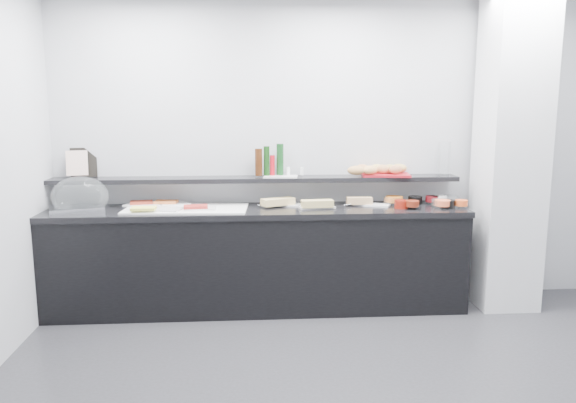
{
  "coord_description": "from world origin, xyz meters",
  "views": [
    {
      "loc": [
        -0.76,
        -3.07,
        1.79
      ],
      "look_at": [
        -0.45,
        1.45,
        1.0
      ],
      "focal_mm": 35.0,
      "sensor_mm": 36.0,
      "label": 1
    }
  ],
  "objects": [
    {
      "name": "shaker_salt",
      "position": [
        -0.42,
        1.91,
        1.2
      ],
      "size": [
        0.04,
        0.04,
        0.07
      ],
      "primitive_type": "cylinder",
      "rotation": [
        0.0,
        0.0,
        -0.1
      ],
      "color": "white",
      "rests_on": "condiment_tray"
    },
    {
      "name": "food_salmon",
      "position": [
        -1.5,
        1.85,
        0.94
      ],
      "size": [
        0.21,
        0.14,
        0.02
      ],
      "primitive_type": "cube",
      "rotation": [
        0.0,
        0.0,
        -0.11
      ],
      "color": "orange",
      "rests_on": "platter_salmon"
    },
    {
      "name": "fill_red_jam",
      "position": [
        0.63,
        1.58,
        0.95
      ],
      "size": [
        0.14,
        0.14,
        0.05
      ],
      "primitive_type": "cylinder",
      "rotation": [
        0.0,
        0.0,
        -0.25
      ],
      "color": "#631D0E",
      "rests_on": "bowl_red_jam"
    },
    {
      "name": "cloche_base",
      "position": [
        -2.22,
        1.68,
        0.92
      ],
      "size": [
        0.5,
        0.41,
        0.04
      ],
      "primitive_type": "cube",
      "rotation": [
        0.0,
        0.0,
        0.33
      ],
      "color": "silver",
      "rests_on": "counter_top"
    },
    {
      "name": "counter_top",
      "position": [
        -0.7,
        1.7,
        0.88
      ],
      "size": [
        3.62,
        0.62,
        0.05
      ],
      "primitive_type": "cube",
      "color": "black",
      "rests_on": "buffet_cabinet"
    },
    {
      "name": "carafe",
      "position": [
        1.0,
        1.89,
        1.3
      ],
      "size": [
        0.14,
        0.14,
        0.3
      ],
      "primitive_type": "cylinder",
      "rotation": [
        0.0,
        0.0,
        -0.27
      ],
      "color": "silver",
      "rests_on": "wall_shelf"
    },
    {
      "name": "condiment_tray",
      "position": [
        -0.49,
        1.85,
        1.16
      ],
      "size": [
        0.31,
        0.22,
        0.01
      ],
      "primitive_type": "cube",
      "rotation": [
        0.0,
        0.0,
        -0.12
      ],
      "color": "white",
      "rests_on": "wall_shelf"
    },
    {
      "name": "bowl_red_jam",
      "position": [
        0.54,
        1.62,
        0.94
      ],
      "size": [
        0.12,
        0.12,
        0.07
      ],
      "primitive_type": "cylinder",
      "rotation": [
        0.0,
        0.0,
        -0.01
      ],
      "color": "maroon",
      "rests_on": "counter_top"
    },
    {
      "name": "bottle_green_a",
      "position": [
        -0.61,
        1.89,
        1.29
      ],
      "size": [
        0.07,
        0.07,
        0.26
      ],
      "primitive_type": "cylinder",
      "rotation": [
        0.0,
        0.0,
        -0.35
      ],
      "color": "#10360E",
      "rests_on": "condiment_tray"
    },
    {
      "name": "fill_black_jam",
      "position": [
        0.88,
        1.8,
        0.95
      ],
      "size": [
        0.14,
        0.14,
        0.05
      ],
      "primitive_type": "cylinder",
      "rotation": [
        0.0,
        0.0,
        0.2
      ],
      "color": "#5B0D11",
      "rests_on": "bowl_black_jam"
    },
    {
      "name": "fill_black_fruit",
      "position": [
        1.06,
        1.58,
        0.95
      ],
      "size": [
        0.14,
        0.14,
        0.05
      ],
      "primitive_type": "cylinder",
      "rotation": [
        0.0,
        0.0,
        -0.34
      ],
      "color": "#E4521F",
      "rests_on": "bowl_black_fruit"
    },
    {
      "name": "sandwich_food_right",
      "position": [
        0.21,
        1.77,
        0.94
      ],
      "size": [
        0.23,
        0.09,
        0.06
      ],
      "primitive_type": "cube",
      "rotation": [
        0.0,
        0.0,
        -0.04
      ],
      "color": "tan",
      "rests_on": "sandwich_plate_right"
    },
    {
      "name": "food_meat_b",
      "position": [
        -1.22,
        1.59,
        0.94
      ],
      "size": [
        0.21,
        0.14,
        0.02
      ],
      "primitive_type": "cube",
      "rotation": [
        0.0,
        0.0,
        0.09
      ],
      "color": "maroon",
      "rests_on": "platter_meat_b"
    },
    {
      "name": "bowl_glass_salmon",
      "position": [
        0.89,
        1.62,
        0.94
      ],
      "size": [
        0.2,
        0.2,
        0.07
      ],
      "primitive_type": "cylinder",
      "rotation": [
        0.0,
        0.0,
        -0.31
      ],
      "color": "silver",
      "rests_on": "counter_top"
    },
    {
      "name": "sandwich_food_mid",
      "position": [
        -0.18,
        1.65,
        0.94
      ],
      "size": [
        0.28,
        0.12,
        0.06
      ],
      "primitive_type": "cube",
      "rotation": [
        0.0,
        0.0,
        0.07
      ],
      "color": "tan",
      "rests_on": "sandwich_plate_mid"
    },
    {
      "name": "bowl_black_fruit",
      "position": [
        0.95,
        1.6,
        0.94
      ],
      "size": [
        0.14,
        0.14,
        0.07
      ],
      "primitive_type": "cylinder",
      "rotation": [
        0.0,
        0.0,
        0.15
      ],
      "color": "black",
      "rests_on": "counter_top"
    },
    {
      "name": "sandwich_plate_mid",
      "position": [
        -0.18,
        1.68,
        0.91
      ],
      "size": [
        0.32,
        0.18,
        0.01
      ],
      "primitive_type": "cube",
      "rotation": [
        0.0,
        0.0,
        0.15
      ],
      "color": "silver",
      "rests_on": "counter_top"
    },
    {
      "name": "framed_print",
      "position": [
        -2.22,
        1.98,
        1.28
      ],
      "size": [
        0.23,
        0.11,
        0.26
      ],
      "primitive_type": "cube",
      "rotation": [
        -0.21,
        0.0,
        0.19
      ],
      "color": "black",
      "rests_on": "wall_shelf"
    },
    {
      "name": "wall_shelf",
      "position": [
        -0.7,
        1.88,
        1.13
      ],
      "size": [
        3.6,
        0.25,
        0.04
      ],
      "primitive_type": "cube",
      "color": "black",
      "rests_on": "back_wall"
    },
    {
      "name": "bread_roll_n",
      "position": [
        0.39,
        1.93,
        1.21
      ],
      "size": [
        0.12,
        0.08,
        0.08
      ],
      "primitive_type": "ellipsoid",
      "rotation": [
        0.0,
        0.0,
        -0.03
      ],
      "color": "gold",
      "rests_on": "bread_tray"
    },
    {
      "name": "bread_roll_sw",
      "position": [
        0.18,
        1.8,
        1.21
      ],
      "size": [
        0.16,
        0.11,
        0.08
      ],
      "primitive_type": "ellipsoid",
      "rotation": [
        0.0,
        0.0,
        -0.07
      ],
      "color": "#BB8347",
      "rests_on": "bread_tray"
    },
    {
      "name": "shaker_pepper",
      "position": [
        -0.29,
        1.9,
        1.2
      ],
      "size": [
        0.04,
        0.04,
        0.07
      ],
      "primitive_type": "cylinder",
      "rotation": [
        0.0,
        0.0,
        0.15
      ],
      "color": "white",
      "rests_on": "condiment_tray"
    },
    {
      "name": "bread_roll_ne",
      "position": [
        0.6,
        1.94,
        1.21
      ],
      "size": [
        0.16,
        0.12,
        0.08
      ],
      "primitive_type": "ellipsoid",
      "rotation": [
        0.0,
        0.0,
        -0.2
      ],
      "color": "tan",
      "rests_on": "bread_tray"
    },
    {
      "name": "fill_glass_salmon",
      "position": [
        0.9,
        1.59,
        0.95
      ],
      "size": [
        0.15,
        0.15,
        0.05
      ],
      "primitive_type": "cylinder",
      "rotation": [
        0.0,
        0.0,
        0.07
      ],
      "color": "#F96A3D",
      "rests_on": "bowl_glass_salmon"
    },
    {
      "name": "platter_meat_a",
      "position": [
        -1.68,
        1.8,
        0.92
      ],
      "size": [
        0.36,
        0.3,
        0.01
      ],
      "primitive_type": "cube",
      "rotation": [
        0.0,
        0.0,
        -0.37
      ],
      "color": "white",
      "rests_on": "linen_runner"
    },
    {
      "name": "bread_roll_mide",
      "position": [
        0.5,
        1.9,
        1.21
      ],
      "size": [
        0.15,
        0.11,
        0.08
      ],
      "primitive_type": "ellipsoid",
      "rotation": [
        0.0,
        0.0,
        0.24
      ],
      "color": "#B89646",
      "rests_on": "bread_tray"
    },
    {
      "name": "linen_runner",
      "position": [
        -1.3,
        1.68,
        0.91
      ],
      "size": [
        1.06,
        0.55,
        0.01
      ],
      "primitive_type": "cube",
      "rotation": [
        0.0,
        0.0,
        -0.06
      ],
      "color": "white",
      "rests_on": "counter_top"
    },
    {
      "name": "bread_roll_nw",
      "position": [
        0.26,
        1.93,
        1.21
      ],
      "size": [
        0.13,
        0.09,
        0.08
      ],
      "primitive_type": "ellipsoid",
      "rotation": [
        0.0,
        0.0,
        -0.15
      ],
      "color": "#BF7A48",
      "rests_on": "bread_tray"
    },
    {
      "name": "bowl_glass_cream",
      "position": [
        1.05,
        1.83,
        0.94
      ],
      "size": [
        0.19,
        0.19,
        0.07
      ],
      "primitive_type": "cylinder",
      "rotation": [
        0.0,
        0.0,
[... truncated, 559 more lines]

